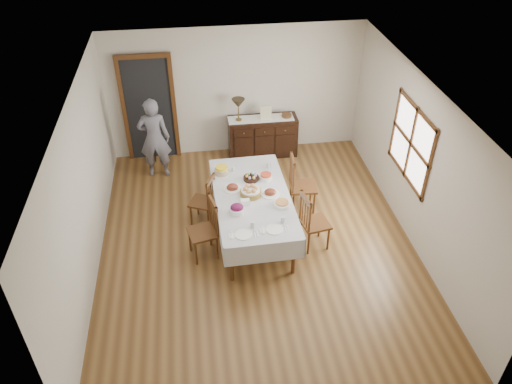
{
  "coord_description": "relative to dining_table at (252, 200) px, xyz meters",
  "views": [
    {
      "loc": [
        -0.86,
        -6.05,
        5.46
      ],
      "look_at": [
        0.0,
        0.1,
        0.95
      ],
      "focal_mm": 35.0,
      "sensor_mm": 36.0,
      "label": 1
    }
  ],
  "objects": [
    {
      "name": "deco_bowl",
      "position": [
        1.02,
        2.5,
        0.15
      ],
      "size": [
        0.2,
        0.2,
        0.06
      ],
      "color": "#4C2B13",
      "rests_on": "sideboard"
    },
    {
      "name": "chair_right_near",
      "position": [
        0.89,
        -0.41,
        -0.19
      ],
      "size": [
        0.49,
        0.49,
        1.01
      ],
      "rotation": [
        0.0,
        0.0,
        1.75
      ],
      "color": "#4C2B13",
      "rests_on": "ground"
    },
    {
      "name": "beet_bowl",
      "position": [
        -0.29,
        -0.4,
        0.16
      ],
      "size": [
        0.23,
        0.23,
        0.16
      ],
      "color": "white",
      "rests_on": "dining_table"
    },
    {
      "name": "chair_left_near",
      "position": [
        -0.77,
        -0.37,
        -0.19
      ],
      "size": [
        0.51,
        0.51,
        1.02
      ],
      "rotation": [
        0.0,
        0.0,
        -1.33
      ],
      "color": "#4C2B13",
      "rests_on": "ground"
    },
    {
      "name": "ham_platter_b",
      "position": [
        0.29,
        0.0,
        0.12
      ],
      "size": [
        0.31,
        0.31,
        0.11
      ],
      "color": "white",
      "rests_on": "dining_table"
    },
    {
      "name": "ham_platter_a",
      "position": [
        -0.29,
        0.22,
        0.12
      ],
      "size": [
        0.28,
        0.28,
        0.11
      ],
      "color": "white",
      "rests_on": "dining_table"
    },
    {
      "name": "butter_dish",
      "position": [
        -0.14,
        -0.19,
        0.13
      ],
      "size": [
        0.14,
        0.09,
        0.07
      ],
      "color": "white",
      "rests_on": "dining_table"
    },
    {
      "name": "casserole_dish",
      "position": [
        0.42,
        -0.31,
        0.13
      ],
      "size": [
        0.26,
        0.26,
        0.07
      ],
      "color": "white",
      "rests_on": "dining_table"
    },
    {
      "name": "person",
      "position": [
        -1.58,
        2.03,
        0.16
      ],
      "size": [
        0.55,
        0.36,
        1.72
      ],
      "primitive_type": "imported",
      "rotation": [
        0.0,
        0.0,
        3.1
      ],
      "color": "slate",
      "rests_on": "ground"
    },
    {
      "name": "ground",
      "position": [
        0.04,
        -0.22,
        -0.7
      ],
      "size": [
        6.0,
        6.0,
        0.0
      ],
      "primitive_type": "plane",
      "color": "brown"
    },
    {
      "name": "room_shell",
      "position": [
        -0.1,
        0.2,
        0.94
      ],
      "size": [
        5.02,
        6.02,
        2.65
      ],
      "color": "white",
      "rests_on": "ground"
    },
    {
      "name": "sideboard",
      "position": [
        0.54,
        2.5,
        -0.29
      ],
      "size": [
        1.38,
        0.5,
        0.83
      ],
      "color": "black",
      "rests_on": "ground"
    },
    {
      "name": "egg_basket",
      "position": [
        0.04,
        0.45,
        0.13
      ],
      "size": [
        0.26,
        0.26,
        0.1
      ],
      "color": "black",
      "rests_on": "dining_table"
    },
    {
      "name": "setting_left",
      "position": [
        -0.2,
        -0.86,
        0.11
      ],
      "size": [
        0.42,
        0.31,
        0.1
      ],
      "color": "white",
      "rests_on": "dining_table"
    },
    {
      "name": "picture_frame",
      "position": [
        0.59,
        2.44,
        0.26
      ],
      "size": [
        0.22,
        0.08,
        0.28
      ],
      "color": "beige",
      "rests_on": "sideboard"
    },
    {
      "name": "runner",
      "position": [
        0.5,
        2.49,
        0.13
      ],
      "size": [
        1.3,
        0.35,
        0.01
      ],
      "color": "white",
      "rests_on": "sideboard"
    },
    {
      "name": "carrot_bowl",
      "position": [
        0.28,
        0.44,
        0.14
      ],
      "size": [
        0.21,
        0.21,
        0.1
      ],
      "color": "white",
      "rests_on": "dining_table"
    },
    {
      "name": "chair_right_far",
      "position": [
        0.9,
        0.57,
        -0.16
      ],
      "size": [
        0.47,
        0.47,
        1.07
      ],
      "rotation": [
        0.0,
        0.0,
        1.5
      ],
      "color": "#4C2B13",
      "rests_on": "ground"
    },
    {
      "name": "pineapple_bowl",
      "position": [
        -0.43,
        0.7,
        0.15
      ],
      "size": [
        0.24,
        0.24,
        0.13
      ],
      "color": "tan",
      "rests_on": "dining_table"
    },
    {
      "name": "glass_far_a",
      "position": [
        -0.23,
        0.74,
        0.14
      ],
      "size": [
        0.06,
        0.06,
        0.09
      ],
      "color": "silver",
      "rests_on": "dining_table"
    },
    {
      "name": "setting_right",
      "position": [
        0.25,
        -0.81,
        0.11
      ],
      "size": [
        0.42,
        0.31,
        0.1
      ],
      "color": "white",
      "rests_on": "dining_table"
    },
    {
      "name": "glass_far_b",
      "position": [
        0.38,
        0.75,
        0.15
      ],
      "size": [
        0.06,
        0.06,
        0.11
      ],
      "color": "silver",
      "rests_on": "dining_table"
    },
    {
      "name": "bread_basket",
      "position": [
        -0.03,
        0.02,
        0.16
      ],
      "size": [
        0.33,
        0.33,
        0.17
      ],
      "color": "brown",
      "rests_on": "dining_table"
    },
    {
      "name": "table_lamp",
      "position": [
        0.06,
        2.48,
        0.48
      ],
      "size": [
        0.26,
        0.26,
        0.46
      ],
      "color": "brown",
      "rests_on": "sideboard"
    },
    {
      "name": "chair_left_far",
      "position": [
        -0.75,
        0.44,
        -0.24
      ],
      "size": [
        0.5,
        0.5,
        0.92
      ],
      "rotation": [
        0.0,
        0.0,
        -1.98
      ],
      "color": "#4C2B13",
      "rests_on": "ground"
    },
    {
      "name": "dining_table",
      "position": [
        0.0,
        0.0,
        0.0
      ],
      "size": [
        1.23,
        2.34,
        0.8
      ],
      "rotation": [
        0.0,
        0.0,
        0.02
      ],
      "color": "silver",
      "rests_on": "ground"
    }
  ]
}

